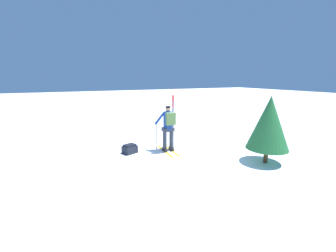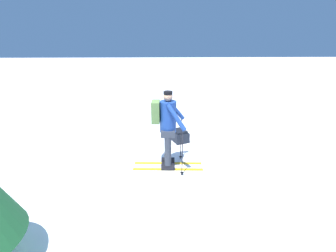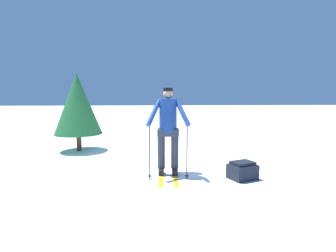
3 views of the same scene
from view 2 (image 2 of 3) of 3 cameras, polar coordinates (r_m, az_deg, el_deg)
ground_plane at (r=5.04m, az=-6.46°, el=-11.66°), size 80.00×80.00×0.00m
skier at (r=4.80m, az=-0.29°, el=0.29°), size 0.87×1.59×1.74m
dropped_backpack at (r=6.44m, az=3.00°, el=-2.49°), size 0.59×0.54×0.34m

